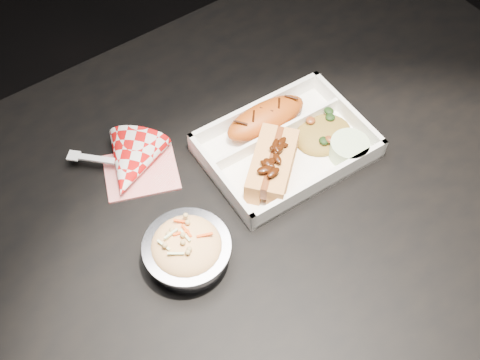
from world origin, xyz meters
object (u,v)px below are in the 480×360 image
dining_table (252,224)px  napkin_fork (131,165)px  foil_coleslaw_cup (187,249)px  hotdog (272,164)px  food_tray (285,148)px  fried_pastry (266,118)px

dining_table → napkin_fork: 0.22m
foil_coleslaw_cup → hotdog: bearing=13.9°
food_tray → hotdog: 0.06m
fried_pastry → hotdog: bearing=-121.3°
hotdog → fried_pastry: bearing=18.4°
dining_table → food_tray: size_ratio=4.65×
fried_pastry → hotdog: size_ratio=1.08×
fried_pastry → hotdog: hotdog is taller
fried_pastry → napkin_fork: size_ratio=0.92×
foil_coleslaw_cup → napkin_fork: napkin_fork is taller
dining_table → foil_coleslaw_cup: size_ratio=9.89×
fried_pastry → napkin_fork: 0.22m
dining_table → food_tray: food_tray is taller
dining_table → fried_pastry: fried_pastry is taller
dining_table → foil_coleslaw_cup: (-0.14, -0.04, 0.12)m
hotdog → foil_coleslaw_cup: 0.19m
fried_pastry → dining_table: bearing=-135.7°
dining_table → napkin_fork: bearing=132.3°
hotdog → napkin_fork: (-0.17, 0.13, -0.02)m
hotdog → foil_coleslaw_cup: size_ratio=1.08×
fried_pastry → foil_coleslaw_cup: bearing=-151.5°
food_tray → hotdog: size_ratio=1.96×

